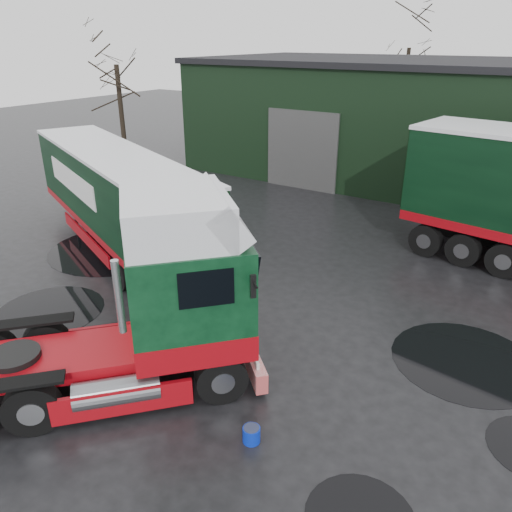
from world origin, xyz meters
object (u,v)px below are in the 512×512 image
Objects in this scene: trailer_left at (117,203)px; warehouse at (493,125)px; tree_back_a at (406,75)px; hero_tractor at (92,299)px; wash_bucket at (251,435)px; tree_left at (120,96)px.

warehouse is at bearing -5.58° from trailer_left.
warehouse is 12.90m from tree_back_a.
hero_tractor is 33.34m from tree_back_a.
trailer_left is at bearing 150.23° from wash_bucket.
tree_left is (-18.86, 14.60, 4.08)m from wash_bucket.
warehouse is at bearing 89.65° from wash_bucket.
tree_back_a reaches higher than trailer_left.
tree_back_a is at bearing 128.66° from warehouse.
hero_tractor reaches higher than trailer_left.
tree_left reaches higher than hero_tractor.
wash_bucket is at bearing 48.42° from hero_tractor.
wash_bucket is at bearing -90.35° from warehouse.
trailer_left is 1.28× the size of tree_back_a.
hero_tractor is at bearing -99.76° from warehouse.
trailer_left is (-9.50, -17.25, -1.26)m from warehouse.
tree_left is at bearing -157.17° from warehouse.
tree_left is (-9.50, 9.25, 2.36)m from trailer_left.
tree_back_a reaches higher than hero_tractor.
tree_back_a is at bearing 58.57° from tree_left.
tree_back_a is at bearing 139.47° from hero_tractor.
tree_left is (-19.00, -8.00, 1.09)m from warehouse.
trailer_left is 10.92m from wash_bucket.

